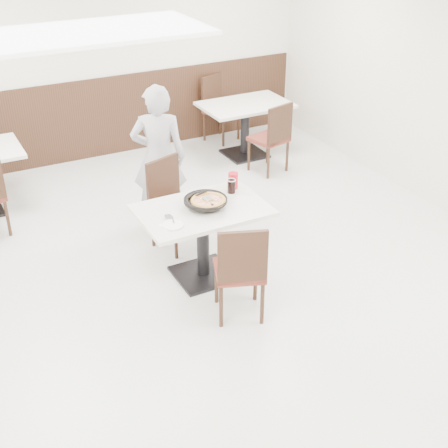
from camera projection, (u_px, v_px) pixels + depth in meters
name	position (u px, v px, depth m)	size (l,w,h in m)	color
floor	(219.00, 275.00, 6.17)	(7.00, 7.00, 0.00)	#BBBBB6
wall_back	(97.00, 55.00, 8.20)	(6.00, 0.04, 2.80)	silver
wainscot_back	(104.00, 117.00, 8.60)	(5.90, 0.03, 1.10)	black
fluo_panel_a	(85.00, 33.00, 3.05)	(1.20, 0.60, 0.02)	white
main_table	(203.00, 243.00, 5.98)	(1.20, 0.80, 0.75)	white
chair_near	(239.00, 268.00, 5.41)	(0.42, 0.42, 0.95)	black
chair_far	(176.00, 206.00, 6.44)	(0.42, 0.42, 0.95)	black
trivet	(211.00, 207.00, 5.78)	(0.11, 0.11, 0.04)	black
pizza_pan	(206.00, 203.00, 5.81)	(0.34, 0.34, 0.01)	black
pizza	(208.00, 202.00, 5.78)	(0.31, 0.31, 0.02)	gold
pizza_server	(207.00, 198.00, 5.77)	(0.07, 0.09, 0.00)	silver
napkin	(169.00, 226.00, 5.51)	(0.14, 0.14, 0.00)	white
side_plate	(173.00, 225.00, 5.51)	(0.19, 0.19, 0.01)	white
fork	(173.00, 219.00, 5.58)	(0.01, 0.15, 0.00)	silver
cola_glass	(231.00, 186.00, 6.06)	(0.08, 0.08, 0.13)	black
red_cup	(233.00, 180.00, 6.15)	(0.10, 0.10, 0.16)	#B60E19
diner_person	(159.00, 158.00, 6.71)	(0.59, 0.39, 1.61)	#A8A7AB
bg_table_right	(245.00, 130.00, 8.67)	(1.20, 0.80, 0.75)	white
bg_chair_right_near	(269.00, 137.00, 8.15)	(0.42, 0.42, 0.95)	black
bg_chair_right_far	(221.00, 109.00, 9.12)	(0.42, 0.42, 0.95)	black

